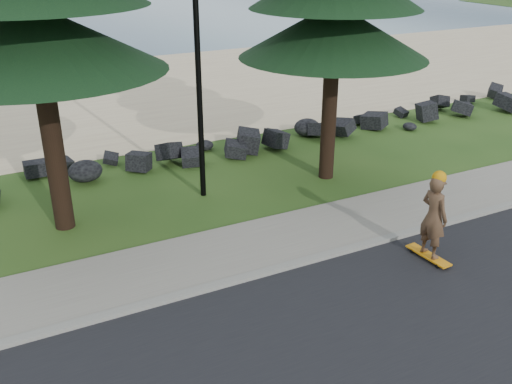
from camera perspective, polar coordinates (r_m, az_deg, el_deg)
ground at (r=12.19m, az=0.41°, el=-5.84°), size 160.00×160.00×0.00m
kerb at (r=11.49m, az=2.48°, el=-7.62°), size 160.00×0.20×0.10m
sidewalk at (r=12.33m, az=-0.02°, el=-5.26°), size 160.00×2.00×0.08m
beach_sand at (r=25.12m, az=-15.13°, el=9.28°), size 160.00×15.00×0.01m
ocean at (r=60.88m, az=-23.18°, el=16.56°), size 160.00×58.00×0.01m
seawall_boulders at (r=16.88m, az=-8.34°, el=2.72°), size 60.00×2.40×1.10m
lamp_post at (r=13.62m, az=-5.96°, el=15.76°), size 0.25×0.14×8.14m
skateboarder at (r=11.92m, az=17.35°, el=-2.40°), size 0.46×1.07×1.96m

